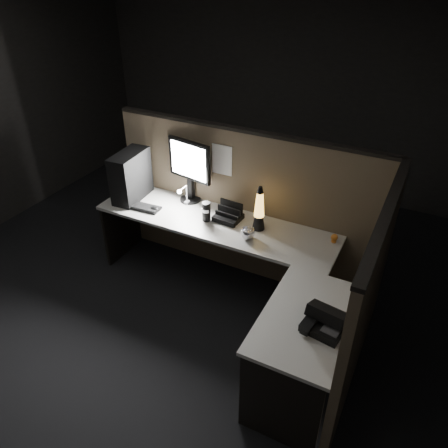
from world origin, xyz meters
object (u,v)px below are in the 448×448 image
at_px(monitor, 190,165).
at_px(desk_phone, 324,321).
at_px(keyboard, 140,206).
at_px(lava_lamp, 259,212).
at_px(pc_tower, 131,176).

distance_m(monitor, desk_phone, 2.02).
distance_m(keyboard, lava_lamp, 1.20).
xyz_separation_m(keyboard, lava_lamp, (1.17, 0.18, 0.17)).
bearing_deg(pc_tower, monitor, 19.09).
bearing_deg(desk_phone, keyboard, 169.38).
bearing_deg(lava_lamp, desk_phone, -46.59).
xyz_separation_m(pc_tower, desk_phone, (2.21, -0.86, -0.18)).
bearing_deg(monitor, desk_phone, -22.91).
height_order(pc_tower, desk_phone, pc_tower).
relative_size(pc_tower, desk_phone, 1.61).
relative_size(monitor, desk_phone, 2.08).
distance_m(pc_tower, desk_phone, 2.38).
distance_m(monitor, lava_lamp, 0.85).
distance_m(pc_tower, monitor, 0.60).
height_order(monitor, lava_lamp, monitor).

